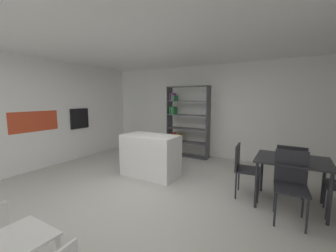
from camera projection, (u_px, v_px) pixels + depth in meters
name	position (u px, v px, depth m)	size (l,w,h in m)	color
ground_plane	(147.00, 195.00, 3.72)	(10.30, 10.30, 0.00)	beige
ceiling_slab	(144.00, 36.00, 3.37)	(7.48, 6.22, 0.06)	white
back_partition	(208.00, 111.00, 6.18)	(7.48, 0.06, 2.65)	white
tall_cabinet_run_left	(36.00, 114.00, 5.24)	(0.61, 5.61, 2.65)	white
cabinet_niche_splashback	(35.00, 121.00, 4.93)	(0.01, 1.10, 0.47)	#CC4223
built_in_oven	(80.00, 118.00, 5.95)	(0.06, 0.56, 0.56)	black
kitchen_island	(150.00, 155.00, 4.62)	(1.22, 0.65, 0.91)	white
open_bookshelf	(185.00, 121.00, 6.18)	(1.25, 0.33, 2.05)	#4C4C51
child_table	(22.00, 247.00, 1.83)	(0.54, 0.43, 0.52)	white
dining_table	(292.00, 164.00, 3.28)	(1.04, 0.81, 0.77)	#232328
dining_chair_island_side	(243.00, 165.00, 3.66)	(0.44, 0.48, 0.90)	#232328
dining_chair_far	(291.00, 165.00, 3.67)	(0.48, 0.47, 0.90)	#232328
dining_chair_near	(291.00, 180.00, 2.94)	(0.45, 0.49, 0.97)	#232328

